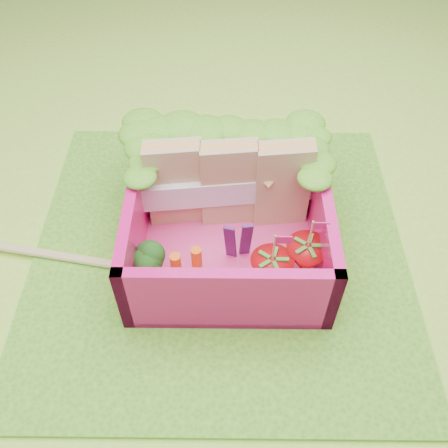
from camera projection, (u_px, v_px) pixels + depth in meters
name	position (u px, v px, depth m)	size (l,w,h in m)	color
ground	(220.00, 251.00, 3.55)	(14.00, 14.00, 0.00)	#A0D53C
placemat	(220.00, 249.00, 3.54)	(2.60, 2.60, 0.03)	#4CA124
bento_floor	(228.00, 245.00, 3.52)	(1.30, 1.30, 0.05)	#E83B85
bento_box	(229.00, 222.00, 3.33)	(1.30, 1.30, 0.55)	#E01271
lettuce_ruffle	(229.00, 137.00, 3.39)	(1.43, 0.83, 0.11)	#388718
sandwich_stack	(229.00, 184.00, 3.42)	(1.22, 0.30, 0.67)	tan
broccoli	(150.00, 265.00, 3.13)	(0.32, 0.32, 0.27)	#60994A
carrot_sticks	(186.00, 266.00, 3.20)	(0.20, 0.13, 0.27)	orange
purple_wedges	(238.00, 241.00, 3.27)	(0.18, 0.05, 0.38)	#441752
strawberry_left	(271.00, 273.00, 3.16)	(0.27, 0.27, 0.51)	red
strawberry_right	(305.00, 259.00, 3.22)	(0.28, 0.28, 0.52)	red
snap_peas	(288.00, 271.00, 3.31)	(0.57, 0.52, 0.05)	#57A534
chopsticks	(90.00, 261.00, 3.43)	(2.48, 0.50, 0.04)	tan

